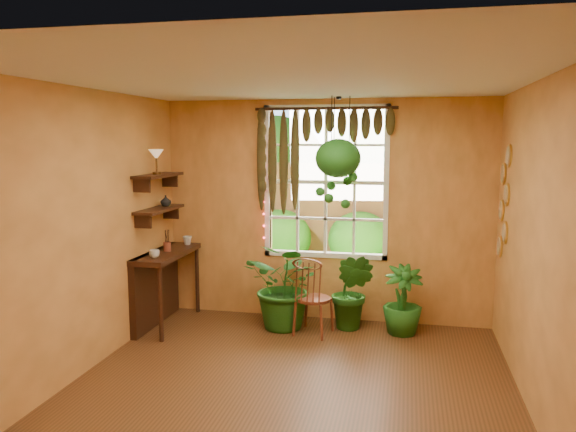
{
  "coord_description": "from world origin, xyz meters",
  "views": [
    {
      "loc": [
        0.98,
        -4.49,
        2.22
      ],
      "look_at": [
        -0.23,
        1.15,
        1.43
      ],
      "focal_mm": 35.0,
      "sensor_mm": 36.0,
      "label": 1
    }
  ],
  "objects_px": {
    "counter_ledge": "(159,279)",
    "windsor_chair": "(313,309)",
    "hanging_basket": "(338,163)",
    "potted_plant_left": "(287,286)",
    "potted_plant_mid": "(352,292)"
  },
  "relations": [
    {
      "from": "potted_plant_left",
      "to": "counter_ledge",
      "type": "bearing_deg",
      "value": -173.98
    },
    {
      "from": "windsor_chair",
      "to": "hanging_basket",
      "type": "relative_size",
      "value": 0.82
    },
    {
      "from": "counter_ledge",
      "to": "windsor_chair",
      "type": "height_order",
      "value": "windsor_chair"
    },
    {
      "from": "potted_plant_left",
      "to": "hanging_basket",
      "type": "height_order",
      "value": "hanging_basket"
    },
    {
      "from": "potted_plant_mid",
      "to": "hanging_basket",
      "type": "distance_m",
      "value": 1.5
    },
    {
      "from": "counter_ledge",
      "to": "potted_plant_left",
      "type": "xyz_separation_m",
      "value": [
        1.54,
        0.16,
        -0.03
      ]
    },
    {
      "from": "potted_plant_left",
      "to": "windsor_chair",
      "type": "bearing_deg",
      "value": -22.52
    },
    {
      "from": "windsor_chair",
      "to": "hanging_basket",
      "type": "bearing_deg",
      "value": 64.26
    },
    {
      "from": "hanging_basket",
      "to": "potted_plant_left",
      "type": "bearing_deg",
      "value": -164.69
    },
    {
      "from": "windsor_chair",
      "to": "potted_plant_left",
      "type": "height_order",
      "value": "same"
    },
    {
      "from": "potted_plant_mid",
      "to": "hanging_basket",
      "type": "bearing_deg",
      "value": 172.25
    },
    {
      "from": "counter_ledge",
      "to": "potted_plant_left",
      "type": "distance_m",
      "value": 1.55
    },
    {
      "from": "counter_ledge",
      "to": "windsor_chair",
      "type": "bearing_deg",
      "value": 0.82
    },
    {
      "from": "counter_ledge",
      "to": "windsor_chair",
      "type": "xyz_separation_m",
      "value": [
        1.86,
        0.03,
        -0.25
      ]
    },
    {
      "from": "hanging_basket",
      "to": "counter_ledge",
      "type": "bearing_deg",
      "value": -171.44
    }
  ]
}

